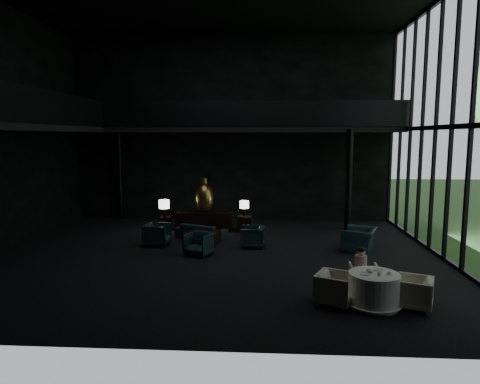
# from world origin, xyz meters

# --- Properties ---
(floor) EXTENTS (14.00, 12.00, 0.02)m
(floor) POSITION_xyz_m (0.00, 0.00, 0.00)
(floor) COLOR black
(floor) RESTS_ON ground
(wall_back) EXTENTS (14.00, 0.04, 8.00)m
(wall_back) POSITION_xyz_m (0.00, 6.00, 4.00)
(wall_back) COLOR black
(wall_back) RESTS_ON ground
(wall_front) EXTENTS (14.00, 0.04, 8.00)m
(wall_front) POSITION_xyz_m (0.00, -6.00, 4.00)
(wall_front) COLOR black
(wall_front) RESTS_ON ground
(curtain_wall) EXTENTS (0.20, 12.00, 8.00)m
(curtain_wall) POSITION_xyz_m (6.95, 0.00, 4.00)
(curtain_wall) COLOR black
(curtain_wall) RESTS_ON ground
(mezzanine_left) EXTENTS (2.00, 12.00, 0.25)m
(mezzanine_left) POSITION_xyz_m (-6.00, 0.00, 4.00)
(mezzanine_left) COLOR black
(mezzanine_left) RESTS_ON wall_left
(mezzanine_back) EXTENTS (12.00, 2.00, 0.25)m
(mezzanine_back) POSITION_xyz_m (1.00, 5.00, 4.00)
(mezzanine_back) COLOR black
(mezzanine_back) RESTS_ON wall_back
(railing_left) EXTENTS (0.06, 12.00, 1.00)m
(railing_left) POSITION_xyz_m (-5.00, 0.00, 4.60)
(railing_left) COLOR black
(railing_left) RESTS_ON mezzanine_left
(railing_back) EXTENTS (12.00, 0.06, 1.00)m
(railing_back) POSITION_xyz_m (1.00, 4.00, 4.60)
(railing_back) COLOR black
(railing_back) RESTS_ON mezzanine_back
(column_nw) EXTENTS (0.24, 0.24, 4.00)m
(column_nw) POSITION_xyz_m (-5.00, 5.70, 2.00)
(column_nw) COLOR black
(column_nw) RESTS_ON floor
(column_ne) EXTENTS (0.24, 0.24, 4.00)m
(column_ne) POSITION_xyz_m (4.80, 4.00, 2.00)
(column_ne) COLOR black
(column_ne) RESTS_ON floor
(console) EXTENTS (2.26, 0.51, 0.72)m
(console) POSITION_xyz_m (-0.91, 3.56, 0.36)
(console) COLOR black
(console) RESTS_ON floor
(bronze_urn) EXTENTS (0.73, 0.73, 1.36)m
(bronze_urn) POSITION_xyz_m (-0.91, 3.69, 1.30)
(bronze_urn) COLOR #B48B38
(bronze_urn) RESTS_ON console
(side_table_left) EXTENTS (0.46, 0.46, 0.51)m
(side_table_left) POSITION_xyz_m (-2.51, 3.72, 0.25)
(side_table_left) COLOR black
(side_table_left) RESTS_ON floor
(table_lamp_left) EXTENTS (0.42, 0.42, 0.70)m
(table_lamp_left) POSITION_xyz_m (-2.51, 3.58, 1.01)
(table_lamp_left) COLOR black
(table_lamp_left) RESTS_ON side_table_left
(side_table_right) EXTENTS (0.55, 0.55, 0.61)m
(side_table_right) POSITION_xyz_m (0.69, 3.54, 0.30)
(side_table_right) COLOR black
(side_table_right) RESTS_ON floor
(table_lamp_right) EXTENTS (0.36, 0.36, 0.60)m
(table_lamp_right) POSITION_xyz_m (0.69, 3.49, 1.04)
(table_lamp_right) COLOR black
(table_lamp_right) RESTS_ON side_table_right
(sofa) EXTENTS (1.70, 1.11, 0.65)m
(sofa) POSITION_xyz_m (-0.82, 2.23, 0.32)
(sofa) COLOR black
(sofa) RESTS_ON floor
(lounge_armchair_west) EXTENTS (0.84, 0.89, 0.88)m
(lounge_armchair_west) POSITION_xyz_m (-2.18, 1.17, 0.44)
(lounge_armchair_west) COLOR #152D2E
(lounge_armchair_west) RESTS_ON floor
(lounge_armchair_east) EXTENTS (0.75, 0.79, 0.79)m
(lounge_armchair_east) POSITION_xyz_m (1.09, 1.12, 0.39)
(lounge_armchair_east) COLOR #1D3339
(lounge_armchair_east) RESTS_ON floor
(lounge_armchair_south) EXTENTS (1.00, 0.97, 0.79)m
(lounge_armchair_south) POSITION_xyz_m (-0.55, 0.03, 0.40)
(lounge_armchair_south) COLOR #1A343A
(lounge_armchair_south) RESTS_ON floor
(window_armchair) EXTENTS (1.17, 1.39, 1.04)m
(window_armchair) POSITION_xyz_m (4.59, 0.89, 0.52)
(window_armchair) COLOR black
(window_armchair) RESTS_ON floor
(coffee_table) EXTENTS (1.29, 1.29, 0.44)m
(coffee_table) POSITION_xyz_m (-0.67, 1.42, 0.22)
(coffee_table) COLOR black
(coffee_table) RESTS_ON floor
(dining_table) EXTENTS (1.25, 1.25, 0.75)m
(dining_table) POSITION_xyz_m (3.91, -3.78, 0.33)
(dining_table) COLOR white
(dining_table) RESTS_ON floor
(dining_chair_north) EXTENTS (0.62, 0.59, 0.60)m
(dining_chair_north) POSITION_xyz_m (3.94, -2.72, 0.30)
(dining_chair_north) COLOR #BEAD9B
(dining_chair_north) RESTS_ON floor
(dining_chair_east) EXTENTS (0.91, 0.94, 0.75)m
(dining_chair_east) POSITION_xyz_m (4.76, -3.83, 0.38)
(dining_chair_east) COLOR beige
(dining_chair_east) RESTS_ON floor
(dining_chair_west) EXTENTS (0.99, 1.02, 0.81)m
(dining_chair_west) POSITION_xyz_m (3.08, -3.71, 0.40)
(dining_chair_west) COLOR beige
(dining_chair_west) RESTS_ON floor
(child) EXTENTS (0.29, 0.29, 0.63)m
(child) POSITION_xyz_m (3.84, -2.77, 0.76)
(child) COLOR #D49DA8
(child) RESTS_ON dining_chair_north
(plate_a) EXTENTS (0.23, 0.23, 0.01)m
(plate_a) POSITION_xyz_m (3.70, -3.87, 0.76)
(plate_a) COLOR white
(plate_a) RESTS_ON dining_table
(plate_b) EXTENTS (0.30, 0.30, 0.02)m
(plate_b) POSITION_xyz_m (4.05, -3.55, 0.76)
(plate_b) COLOR white
(plate_b) RESTS_ON dining_table
(saucer) EXTENTS (0.18, 0.18, 0.01)m
(saucer) POSITION_xyz_m (4.21, -3.86, 0.76)
(saucer) COLOR white
(saucer) RESTS_ON dining_table
(coffee_cup) EXTENTS (0.10, 0.10, 0.06)m
(coffee_cup) POSITION_xyz_m (4.22, -3.83, 0.79)
(coffee_cup) COLOR white
(coffee_cup) RESTS_ON saucer
(cereal_bowl) EXTENTS (0.17, 0.17, 0.08)m
(cereal_bowl) POSITION_xyz_m (3.83, -3.72, 0.79)
(cereal_bowl) COLOR white
(cereal_bowl) RESTS_ON dining_table
(cream_pot) EXTENTS (0.08, 0.08, 0.08)m
(cream_pot) POSITION_xyz_m (3.97, -3.96, 0.79)
(cream_pot) COLOR #99999E
(cream_pot) RESTS_ON dining_table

